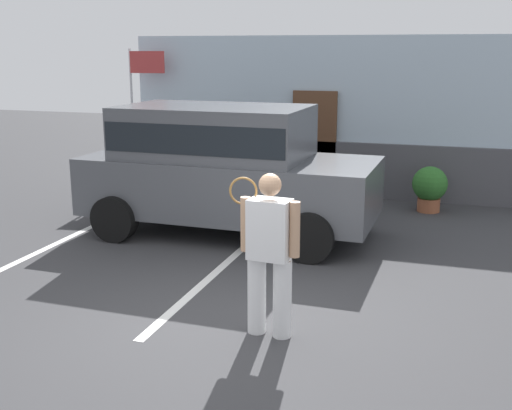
% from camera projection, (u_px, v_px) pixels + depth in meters
% --- Properties ---
extents(ground_plane, '(40.00, 40.00, 0.00)m').
position_uv_depth(ground_plane, '(221.00, 323.00, 7.01)').
color(ground_plane, '#38383A').
extents(parking_stripe_0, '(0.12, 4.40, 0.01)m').
position_uv_depth(parking_stripe_0, '(38.00, 252.00, 9.42)').
color(parking_stripe_0, silver).
rests_on(parking_stripe_0, ground_plane).
extents(parking_stripe_1, '(0.12, 4.40, 0.01)m').
position_uv_depth(parking_stripe_1, '(216.00, 272.00, 8.59)').
color(parking_stripe_1, silver).
rests_on(parking_stripe_1, ground_plane).
extents(house_frontage, '(8.76, 0.40, 3.17)m').
position_uv_depth(house_frontage, '(339.00, 121.00, 12.88)').
color(house_frontage, silver).
rests_on(house_frontage, ground_plane).
extents(parked_suv, '(4.63, 2.23, 2.05)m').
position_uv_depth(parked_suv, '(223.00, 164.00, 10.12)').
color(parked_suv, '#4C4F54').
rests_on(parked_suv, ground_plane).
extents(tennis_player_man, '(0.77, 0.30, 1.72)m').
position_uv_depth(tennis_player_man, '(269.00, 252.00, 6.52)').
color(tennis_player_man, white).
rests_on(tennis_player_man, ground_plane).
extents(potted_plant_by_porch, '(0.64, 0.64, 0.84)m').
position_uv_depth(potted_plant_by_porch, '(430.00, 187.00, 11.68)').
color(potted_plant_by_porch, '#9E5638').
rests_on(potted_plant_by_porch, ground_plane).
extents(flag_pole, '(0.80, 0.11, 2.92)m').
position_uv_depth(flag_pole, '(139.00, 92.00, 13.53)').
color(flag_pole, silver).
rests_on(flag_pole, ground_plane).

